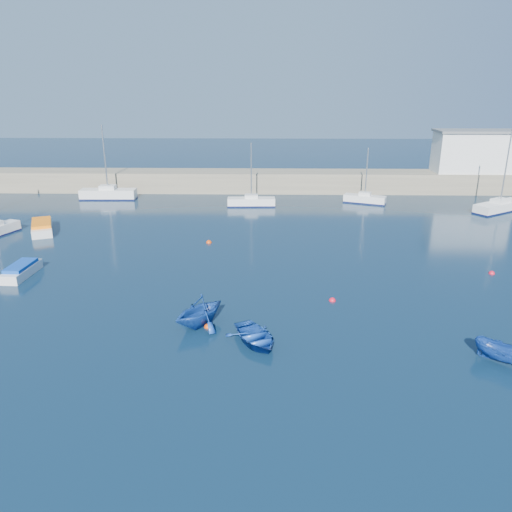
{
  "coord_description": "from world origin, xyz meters",
  "views": [
    {
      "loc": [
        3.4,
        -18.97,
        13.67
      ],
      "look_at": [
        2.66,
        15.42,
        1.6
      ],
      "focal_mm": 35.0,
      "sensor_mm": 36.0,
      "label": 1
    }
  ],
  "objects_px": {
    "sailboat_6": "(251,202)",
    "motorboat_2": "(42,227)",
    "sailboat_7": "(365,199)",
    "harbor_office": "(475,152)",
    "dinghy_left": "(199,311)",
    "dinghy_right": "(505,353)",
    "dinghy_center": "(255,337)",
    "motorboat_1": "(21,270)",
    "sailboat_5": "(108,194)",
    "sailboat_8": "(500,206)"
  },
  "relations": [
    {
      "from": "dinghy_center",
      "to": "dinghy_right",
      "type": "relative_size",
      "value": 1.21
    },
    {
      "from": "sailboat_7",
      "to": "dinghy_right",
      "type": "distance_m",
      "value": 35.65
    },
    {
      "from": "motorboat_1",
      "to": "dinghy_center",
      "type": "bearing_deg",
      "value": -26.02
    },
    {
      "from": "sailboat_8",
      "to": "motorboat_2",
      "type": "distance_m",
      "value": 48.32
    },
    {
      "from": "motorboat_2",
      "to": "dinghy_center",
      "type": "xyz_separation_m",
      "value": [
        20.98,
        -21.17,
        -0.11
      ]
    },
    {
      "from": "sailboat_5",
      "to": "sailboat_6",
      "type": "distance_m",
      "value": 17.97
    },
    {
      "from": "sailboat_6",
      "to": "motorboat_1",
      "type": "distance_m",
      "value": 27.72
    },
    {
      "from": "dinghy_center",
      "to": "sailboat_7",
      "type": "bearing_deg",
      "value": 43.28
    },
    {
      "from": "sailboat_5",
      "to": "motorboat_2",
      "type": "height_order",
      "value": "sailboat_5"
    },
    {
      "from": "dinghy_center",
      "to": "harbor_office",
      "type": "bearing_deg",
      "value": 29.3
    },
    {
      "from": "sailboat_6",
      "to": "motorboat_2",
      "type": "relative_size",
      "value": 1.35
    },
    {
      "from": "motorboat_1",
      "to": "harbor_office",
      "type": "bearing_deg",
      "value": 37.49
    },
    {
      "from": "sailboat_7",
      "to": "dinghy_center",
      "type": "height_order",
      "value": "sailboat_7"
    },
    {
      "from": "sailboat_6",
      "to": "dinghy_left",
      "type": "distance_m",
      "value": 30.08
    },
    {
      "from": "dinghy_right",
      "to": "sailboat_7",
      "type": "bearing_deg",
      "value": 39.74
    },
    {
      "from": "harbor_office",
      "to": "dinghy_center",
      "type": "bearing_deg",
      "value": -123.8
    },
    {
      "from": "sailboat_6",
      "to": "sailboat_8",
      "type": "height_order",
      "value": "sailboat_8"
    },
    {
      "from": "sailboat_5",
      "to": "dinghy_center",
      "type": "height_order",
      "value": "sailboat_5"
    },
    {
      "from": "sailboat_7",
      "to": "dinghy_center",
      "type": "distance_m",
      "value": 35.94
    },
    {
      "from": "sailboat_7",
      "to": "sailboat_8",
      "type": "height_order",
      "value": "sailboat_8"
    },
    {
      "from": "sailboat_8",
      "to": "dinghy_right",
      "type": "height_order",
      "value": "sailboat_8"
    },
    {
      "from": "motorboat_1",
      "to": "dinghy_right",
      "type": "height_order",
      "value": "dinghy_right"
    },
    {
      "from": "sailboat_8",
      "to": "dinghy_right",
      "type": "distance_m",
      "value": 34.91
    },
    {
      "from": "sailboat_5",
      "to": "sailboat_8",
      "type": "relative_size",
      "value": 1.0
    },
    {
      "from": "motorboat_1",
      "to": "dinghy_center",
      "type": "relative_size",
      "value": 1.07
    },
    {
      "from": "sailboat_5",
      "to": "motorboat_1",
      "type": "xyz_separation_m",
      "value": [
        1.28,
        -25.69,
        -0.23
      ]
    },
    {
      "from": "sailboat_8",
      "to": "dinghy_right",
      "type": "xyz_separation_m",
      "value": [
        -13.73,
        -32.1,
        0.03
      ]
    },
    {
      "from": "sailboat_8",
      "to": "dinghy_center",
      "type": "relative_size",
      "value": 2.45
    },
    {
      "from": "harbor_office",
      "to": "sailboat_7",
      "type": "distance_m",
      "value": 17.05
    },
    {
      "from": "sailboat_7",
      "to": "sailboat_8",
      "type": "bearing_deg",
      "value": -81.74
    },
    {
      "from": "sailboat_7",
      "to": "sailboat_8",
      "type": "xyz_separation_m",
      "value": [
        14.29,
        -3.54,
        0.03
      ]
    },
    {
      "from": "dinghy_left",
      "to": "dinghy_right",
      "type": "distance_m",
      "value": 16.58
    },
    {
      "from": "harbor_office",
      "to": "motorboat_1",
      "type": "relative_size",
      "value": 2.55
    },
    {
      "from": "harbor_office",
      "to": "motorboat_2",
      "type": "bearing_deg",
      "value": -158.05
    },
    {
      "from": "sailboat_6",
      "to": "dinghy_right",
      "type": "distance_m",
      "value": 36.66
    },
    {
      "from": "dinghy_left",
      "to": "sailboat_6",
      "type": "bearing_deg",
      "value": 125.41
    },
    {
      "from": "sailboat_8",
      "to": "dinghy_center",
      "type": "bearing_deg",
      "value": 105.48
    },
    {
      "from": "harbor_office",
      "to": "motorboat_2",
      "type": "height_order",
      "value": "harbor_office"
    },
    {
      "from": "sailboat_6",
      "to": "motorboat_2",
      "type": "xyz_separation_m",
      "value": [
        -19.78,
        -10.9,
        -0.04
      ]
    },
    {
      "from": "harbor_office",
      "to": "dinghy_right",
      "type": "relative_size",
      "value": 3.31
    },
    {
      "from": "motorboat_1",
      "to": "sailboat_5",
      "type": "bearing_deg",
      "value": 95.74
    },
    {
      "from": "sailboat_8",
      "to": "sailboat_6",
      "type": "bearing_deg",
      "value": 52.94
    },
    {
      "from": "sailboat_7",
      "to": "motorboat_2",
      "type": "relative_size",
      "value": 1.21
    },
    {
      "from": "sailboat_6",
      "to": "motorboat_1",
      "type": "relative_size",
      "value": 1.85
    },
    {
      "from": "harbor_office",
      "to": "sailboat_5",
      "type": "distance_m",
      "value": 46.53
    },
    {
      "from": "dinghy_center",
      "to": "motorboat_1",
      "type": "bearing_deg",
      "value": 124.21
    },
    {
      "from": "motorboat_2",
      "to": "dinghy_right",
      "type": "relative_size",
      "value": 1.78
    },
    {
      "from": "motorboat_2",
      "to": "dinghy_left",
      "type": "bearing_deg",
      "value": -70.38
    },
    {
      "from": "dinghy_left",
      "to": "dinghy_right",
      "type": "relative_size",
      "value": 1.19
    },
    {
      "from": "harbor_office",
      "to": "sailboat_5",
      "type": "relative_size",
      "value": 1.12
    }
  ]
}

